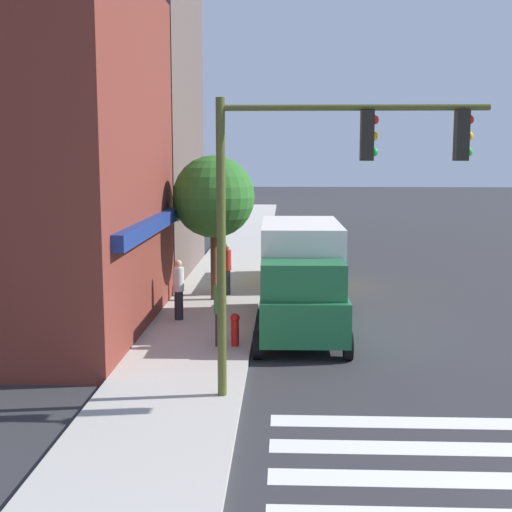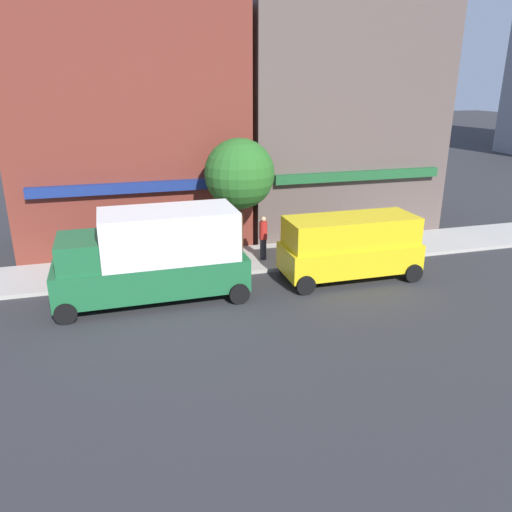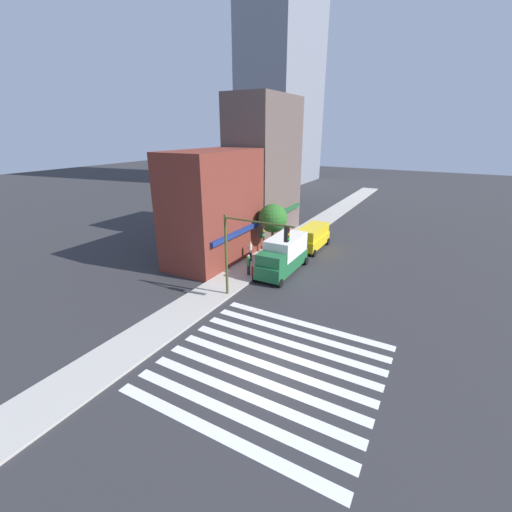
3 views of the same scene
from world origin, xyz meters
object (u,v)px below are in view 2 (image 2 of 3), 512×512
at_px(box_truck_green, 153,254).
at_px(pedestrian_green_top, 88,255).
at_px(pedestrian_red_jacket, 263,237).
at_px(fire_hydrant, 89,271).
at_px(street_tree, 239,174).
at_px(van_yellow, 350,245).
at_px(pedestrian_white_shirt, 164,237).

relative_size(box_truck_green, pedestrian_green_top, 3.52).
xyz_separation_m(pedestrian_red_jacket, fire_hydrant, (-6.64, -0.76, -0.46)).
bearing_deg(pedestrian_green_top, street_tree, -98.36).
height_order(van_yellow, street_tree, street_tree).
height_order(fire_hydrant, street_tree, street_tree).
xyz_separation_m(pedestrian_green_top, street_tree, (5.79, 0.72, 2.50)).
distance_m(van_yellow, pedestrian_white_shirt, 7.31).
bearing_deg(fire_hydrant, pedestrian_white_shirt, 33.19).
xyz_separation_m(box_truck_green, fire_hydrant, (-2.17, 1.70, -0.97)).
distance_m(pedestrian_red_jacket, street_tree, 2.66).
bearing_deg(pedestrian_green_top, pedestrian_white_shirt, -78.06).
relative_size(van_yellow, pedestrian_green_top, 2.83).
relative_size(box_truck_green, pedestrian_red_jacket, 3.52).
relative_size(box_truck_green, van_yellow, 1.24).
bearing_deg(van_yellow, pedestrian_red_jacket, 136.13).
distance_m(van_yellow, pedestrian_red_jacket, 3.57).
relative_size(pedestrian_green_top, street_tree, 0.37).
relative_size(pedestrian_white_shirt, street_tree, 0.37).
distance_m(box_truck_green, fire_hydrant, 2.92).
xyz_separation_m(fire_hydrant, street_tree, (5.78, 1.10, 2.95)).
xyz_separation_m(van_yellow, street_tree, (-3.44, 2.80, 2.28)).
bearing_deg(fire_hydrant, box_truck_green, -38.13).
xyz_separation_m(pedestrian_white_shirt, street_tree, (2.95, -0.75, 2.50)).
bearing_deg(street_tree, pedestrian_red_jacket, -21.64).
bearing_deg(fire_hydrant, street_tree, 10.78).
bearing_deg(street_tree, fire_hydrant, -169.22).
distance_m(van_yellow, fire_hydrant, 9.40).
bearing_deg(fire_hydrant, van_yellow, -10.44).
height_order(box_truck_green, pedestrian_green_top, box_truck_green).
bearing_deg(pedestrian_green_top, pedestrian_red_jacket, -102.21).
xyz_separation_m(pedestrian_white_shirt, fire_hydrant, (-2.83, -1.85, -0.46)).
bearing_deg(van_yellow, box_truck_green, 179.75).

